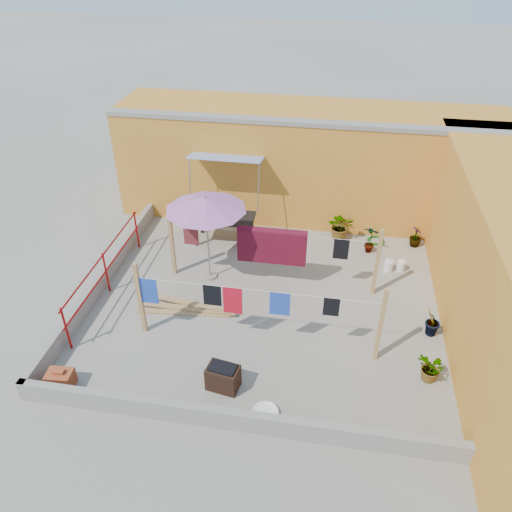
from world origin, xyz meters
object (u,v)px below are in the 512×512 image
at_px(patio_umbrella, 206,204).
at_px(white_basin, 265,413).
at_px(brazier, 223,377).
at_px(plant_back_a, 341,226).
at_px(brick_stack, 61,379).
at_px(outdoor_table, 224,219).
at_px(water_jug_a, 389,266).
at_px(water_jug_b, 401,266).
at_px(green_hose, 376,240).

height_order(patio_umbrella, white_basin, patio_umbrella).
bearing_deg(brazier, white_basin, -29.49).
relative_size(white_basin, plant_back_a, 0.62).
distance_m(patio_umbrella, brick_stack, 4.83).
bearing_deg(outdoor_table, white_basin, -70.29).
height_order(white_basin, water_jug_a, water_jug_a).
relative_size(water_jug_a, water_jug_b, 1.07).
height_order(outdoor_table, water_jug_a, outdoor_table).
relative_size(outdoor_table, plant_back_a, 2.11).
relative_size(patio_umbrella, white_basin, 4.77).
bearing_deg(water_jug_b, outdoor_table, 172.44).
distance_m(patio_umbrella, water_jug_a, 4.99).
distance_m(brick_stack, water_jug_b, 8.47).
xyz_separation_m(brazier, plant_back_a, (2.06, 5.89, 0.14)).
height_order(brick_stack, white_basin, brick_stack).
distance_m(outdoor_table, water_jug_b, 4.88).
height_order(brick_stack, water_jug_a, brick_stack).
height_order(brazier, white_basin, brazier).
xyz_separation_m(patio_umbrella, outdoor_table, (-0.01, 1.74, -1.37)).
bearing_deg(plant_back_a, brazier, -109.27).
bearing_deg(brazier, outdoor_table, 102.38).
xyz_separation_m(brazier, water_jug_b, (3.66, 4.57, -0.12)).
height_order(patio_umbrella, green_hose, patio_umbrella).
height_order(outdoor_table, water_jug_b, outdoor_table).
xyz_separation_m(brick_stack, water_jug_a, (6.46, 5.00, -0.03)).
bearing_deg(water_jug_a, outdoor_table, 170.98).
height_order(outdoor_table, green_hose, outdoor_table).
distance_m(outdoor_table, brick_stack, 6.07).
bearing_deg(green_hose, water_jug_b, -66.20).
bearing_deg(brick_stack, patio_umbrella, 63.57).
bearing_deg(brick_stack, water_jug_b, 36.85).
relative_size(patio_umbrella, brick_stack, 4.60).
relative_size(white_basin, water_jug_b, 1.54).
xyz_separation_m(white_basin, plant_back_a, (1.15, 6.40, 0.36)).
bearing_deg(plant_back_a, water_jug_a, -47.28).
distance_m(patio_umbrella, plant_back_a, 4.34).
distance_m(brazier, green_hose, 6.65).
distance_m(water_jug_a, water_jug_b, 0.33).
distance_m(brazier, water_jug_a, 5.60).
relative_size(patio_umbrella, plant_back_a, 2.97).
bearing_deg(brick_stack, plant_back_a, 51.07).
relative_size(brick_stack, white_basin, 1.04).
distance_m(green_hose, plant_back_a, 1.09).
xyz_separation_m(patio_umbrella, white_basin, (2.04, -3.98, -2.04)).
distance_m(patio_umbrella, brazier, 4.07).
relative_size(patio_umbrella, water_jug_b, 7.33).
bearing_deg(brazier, water_jug_a, 53.31).
height_order(brick_stack, brazier, brazier).
relative_size(outdoor_table, white_basin, 3.39).
xyz_separation_m(white_basin, green_hose, (2.18, 6.40, -0.01)).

